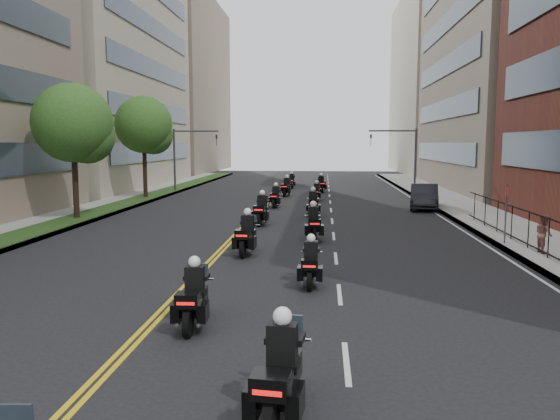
# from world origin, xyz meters

# --- Properties ---
(sidewalk_right) EXTENTS (4.00, 90.00, 0.15)m
(sidewalk_right) POSITION_xyz_m (12.00, 25.00, 0.07)
(sidewalk_right) COLOR gray
(sidewalk_right) RESTS_ON ground
(sidewalk_left) EXTENTS (4.00, 90.00, 0.15)m
(sidewalk_left) POSITION_xyz_m (-12.00, 25.00, 0.07)
(sidewalk_left) COLOR gray
(sidewalk_left) RESTS_ON ground
(grass_strip) EXTENTS (2.00, 90.00, 0.04)m
(grass_strip) POSITION_xyz_m (-11.20, 25.00, 0.17)
(grass_strip) COLOR #163814
(grass_strip) RESTS_ON sidewalk_left
(building_right_tan) EXTENTS (15.11, 28.00, 30.00)m
(building_right_tan) POSITION_xyz_m (21.48, 48.00, 15.00)
(building_right_tan) COLOR #806D5E
(building_right_tan) RESTS_ON ground
(building_right_far) EXTENTS (15.00, 28.00, 26.00)m
(building_right_far) POSITION_xyz_m (21.50, 78.00, 13.00)
(building_right_far) COLOR #ADA48B
(building_right_far) RESTS_ON ground
(building_left_mid) EXTENTS (16.11, 28.00, 34.00)m
(building_left_mid) POSITION_xyz_m (-21.98, 48.00, 17.00)
(building_left_mid) COLOR #ADA48B
(building_left_mid) RESTS_ON ground
(building_left_far) EXTENTS (16.00, 28.00, 26.00)m
(building_left_far) POSITION_xyz_m (-22.00, 78.00, 13.00)
(building_left_far) COLOR #806D5E
(building_left_far) RESTS_ON ground
(street_trees) EXTENTS (4.40, 38.40, 7.98)m
(street_trees) POSITION_xyz_m (-11.05, 18.61, 5.13)
(street_trees) COLOR #301C15
(street_trees) RESTS_ON ground
(traffic_signal_right) EXTENTS (4.09, 0.20, 5.60)m
(traffic_signal_right) POSITION_xyz_m (9.54, 42.00, 3.70)
(traffic_signal_right) COLOR #3F3F44
(traffic_signal_right) RESTS_ON ground
(traffic_signal_left) EXTENTS (4.09, 0.20, 5.60)m
(traffic_signal_left) POSITION_xyz_m (-9.54, 42.00, 3.70)
(traffic_signal_left) COLOR #3F3F44
(traffic_signal_left) RESTS_ON ground
(motorcycle_1) EXTENTS (0.70, 2.44, 1.80)m
(motorcycle_1) POSITION_xyz_m (2.06, 2.67, 0.71)
(motorcycle_1) COLOR black
(motorcycle_1) RESTS_ON ground
(motorcycle_2) EXTENTS (0.55, 2.31, 1.70)m
(motorcycle_2) POSITION_xyz_m (-0.35, 6.90, 0.67)
(motorcycle_2) COLOR black
(motorcycle_2) RESTS_ON ground
(motorcycle_3) EXTENTS (0.50, 2.16, 1.60)m
(motorcycle_3) POSITION_xyz_m (2.34, 10.94, 0.63)
(motorcycle_3) COLOR black
(motorcycle_3) RESTS_ON ground
(motorcycle_4) EXTENTS (0.62, 2.48, 1.83)m
(motorcycle_4) POSITION_xyz_m (-0.29, 15.49, 0.72)
(motorcycle_4) COLOR black
(motorcycle_4) RESTS_ON ground
(motorcycle_5) EXTENTS (0.63, 2.41, 1.77)m
(motorcycle_5) POSITION_xyz_m (2.26, 18.89, 0.70)
(motorcycle_5) COLOR black
(motorcycle_5) RESTS_ON ground
(motorcycle_6) EXTENTS (0.62, 2.54, 1.87)m
(motorcycle_6) POSITION_xyz_m (-0.59, 23.27, 0.74)
(motorcycle_6) COLOR black
(motorcycle_6) RESTS_ON ground
(motorcycle_7) EXTENTS (0.57, 2.41, 1.78)m
(motorcycle_7) POSITION_xyz_m (2.09, 26.80, 0.70)
(motorcycle_7) COLOR black
(motorcycle_7) RESTS_ON ground
(motorcycle_8) EXTENTS (0.57, 2.30, 1.69)m
(motorcycle_8) POSITION_xyz_m (-0.56, 31.29, 0.67)
(motorcycle_8) COLOR black
(motorcycle_8) RESTS_ON ground
(motorcycle_9) EXTENTS (0.52, 2.09, 1.54)m
(motorcycle_9) POSITION_xyz_m (2.16, 35.61, 0.61)
(motorcycle_9) COLOR black
(motorcycle_9) RESTS_ON ground
(motorcycle_10) EXTENTS (0.72, 2.39, 1.77)m
(motorcycle_10) POSITION_xyz_m (-0.34, 39.06, 0.70)
(motorcycle_10) COLOR black
(motorcycle_10) RESTS_ON ground
(motorcycle_11) EXTENTS (0.69, 2.30, 1.70)m
(motorcycle_11) POSITION_xyz_m (2.50, 43.09, 0.67)
(motorcycle_11) COLOR black
(motorcycle_11) RESTS_ON ground
(motorcycle_12) EXTENTS (0.51, 2.20, 1.62)m
(motorcycle_12) POSITION_xyz_m (-0.37, 47.03, 0.64)
(motorcycle_12) COLOR black
(motorcycle_12) RESTS_ON ground
(parked_sedan) EXTENTS (2.54, 5.21, 1.65)m
(parked_sedan) POSITION_xyz_m (9.40, 31.32, 0.82)
(parked_sedan) COLOR black
(parked_sedan) RESTS_ON ground
(pedestrian_b) EXTENTS (0.64, 0.78, 1.47)m
(pedestrian_b) POSITION_xyz_m (11.20, 15.98, 0.89)
(pedestrian_b) COLOR #875349
(pedestrian_b) RESTS_ON sidewalk_right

